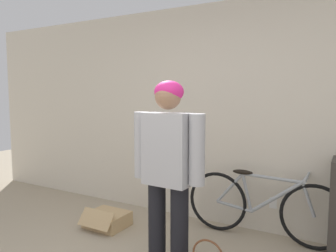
% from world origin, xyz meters
% --- Properties ---
extents(wall_back, '(8.00, 0.07, 2.60)m').
position_xyz_m(wall_back, '(0.00, 2.36, 1.30)').
color(wall_back, beige).
rests_on(wall_back, ground_plane).
extents(person, '(0.65, 0.25, 1.66)m').
position_xyz_m(person, '(-0.05, 1.03, 0.97)').
color(person, black).
rests_on(person, ground_plane).
extents(bicycle, '(1.68, 0.46, 0.74)m').
position_xyz_m(bicycle, '(0.48, 2.13, 0.36)').
color(bicycle, black).
rests_on(bicycle, ground_plane).
extents(cardboard_box, '(0.46, 0.46, 0.24)m').
position_xyz_m(cardboard_box, '(-1.18, 1.57, 0.08)').
color(cardboard_box, tan).
rests_on(cardboard_box, ground_plane).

